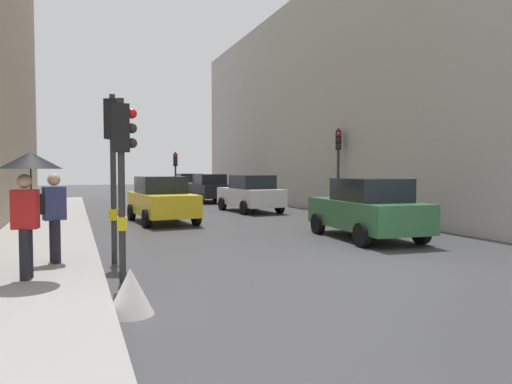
% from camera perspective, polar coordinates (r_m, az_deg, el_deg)
% --- Properties ---
extents(ground_plane, '(120.00, 120.00, 0.00)m').
position_cam_1_polar(ground_plane, '(10.20, 14.02, -8.69)').
color(ground_plane, '#38383A').
extents(sidewalk_kerb, '(2.62, 40.00, 0.16)m').
position_cam_1_polar(sidewalk_kerb, '(14.30, -24.58, -5.27)').
color(sidewalk_kerb, gray).
rests_on(sidewalk_kerb, ground).
extents(building_facade_right, '(12.00, 32.93, 11.25)m').
position_cam_1_polar(building_facade_right, '(28.51, 16.06, 9.87)').
color(building_facade_right, '#B2ADA3').
rests_on(building_facade_right, ground).
extents(traffic_light_near_left, '(0.44, 0.26, 3.25)m').
position_cam_1_polar(traffic_light_near_left, '(8.55, -15.99, 4.25)').
color(traffic_light_near_left, '#2D2D2D').
rests_on(traffic_light_near_left, ground).
extents(traffic_light_mid_street, '(0.35, 0.45, 3.83)m').
position_cam_1_polar(traffic_light_mid_street, '(20.81, 10.02, 4.40)').
color(traffic_light_mid_street, '#2D2D2D').
rests_on(traffic_light_mid_street, ground).
extents(traffic_light_near_right, '(0.45, 0.34, 3.59)m').
position_cam_1_polar(traffic_light_near_right, '(10.36, -16.95, 5.24)').
color(traffic_light_near_right, '#2D2D2D').
rests_on(traffic_light_near_right, ground).
extents(traffic_light_far_median, '(0.25, 0.43, 3.22)m').
position_cam_1_polar(traffic_light_far_median, '(31.78, -9.81, 3.02)').
color(traffic_light_far_median, '#2D2D2D').
rests_on(traffic_light_far_median, ground).
extents(car_dark_suv, '(2.16, 4.27, 1.76)m').
position_cam_1_polar(car_dark_suv, '(29.40, -5.82, 0.47)').
color(car_dark_suv, black).
rests_on(car_dark_suv, ground).
extents(car_silver_hatchback, '(2.15, 4.27, 1.76)m').
position_cam_1_polar(car_silver_hatchback, '(34.81, -8.32, 0.79)').
color(car_silver_hatchback, '#BCBCC1').
rests_on(car_silver_hatchback, ground).
extents(car_green_estate, '(2.25, 4.32, 1.76)m').
position_cam_1_polar(car_green_estate, '(13.91, 13.40, -2.01)').
color(car_green_estate, '#2D6038').
rests_on(car_green_estate, ground).
extents(car_yellow_taxi, '(2.28, 4.33, 1.76)m').
position_cam_1_polar(car_yellow_taxi, '(18.16, -11.44, -0.92)').
color(car_yellow_taxi, yellow).
rests_on(car_yellow_taxi, ground).
extents(car_white_compact, '(2.27, 4.32, 1.76)m').
position_cam_1_polar(car_white_compact, '(22.47, -0.68, -0.19)').
color(car_white_compact, silver).
rests_on(car_white_compact, ground).
extents(pedestrian_with_umbrella, '(1.00, 1.00, 2.14)m').
position_cam_1_polar(pedestrian_with_umbrella, '(8.68, -26.00, 1.39)').
color(pedestrian_with_umbrella, black).
rests_on(pedestrian_with_umbrella, sidewalk_kerb).
extents(pedestrian_with_grey_backpack, '(0.65, 0.43, 1.77)m').
position_cam_1_polar(pedestrian_with_grey_backpack, '(10.05, -23.65, -2.30)').
color(pedestrian_with_grey_backpack, black).
rests_on(pedestrian_with_grey_backpack, sidewalk_kerb).
extents(warning_sign_triangle, '(0.64, 0.64, 0.65)m').
position_cam_1_polar(warning_sign_triangle, '(6.79, -15.09, -11.65)').
color(warning_sign_triangle, silver).
rests_on(warning_sign_triangle, ground).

